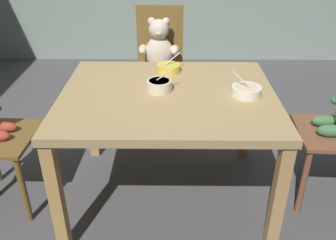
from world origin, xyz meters
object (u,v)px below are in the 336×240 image
(dining_table, at_px, (168,106))
(teddy_chair_far_center, at_px, (159,58))
(porridge_bowl_yellow_far_center, at_px, (168,68))
(porridge_bowl_cream_center, at_px, (159,85))
(porridge_bowl_white_near_right, at_px, (246,91))

(dining_table, relative_size, teddy_chair_far_center, 1.22)
(porridge_bowl_yellow_far_center, bearing_deg, porridge_bowl_cream_center, -98.83)
(dining_table, bearing_deg, porridge_bowl_white_near_right, -3.83)
(porridge_bowl_yellow_far_center, xyz_separation_m, porridge_bowl_cream_center, (-0.04, -0.28, 0.01))
(teddy_chair_far_center, bearing_deg, porridge_bowl_cream_center, 3.99)
(teddy_chair_far_center, relative_size, porridge_bowl_cream_center, 6.55)
(dining_table, relative_size, porridge_bowl_yellow_far_center, 7.79)
(porridge_bowl_yellow_far_center, distance_m, porridge_bowl_cream_center, 0.28)
(teddy_chair_far_center, relative_size, porridge_bowl_yellow_far_center, 6.38)
(dining_table, height_order, porridge_bowl_cream_center, porridge_bowl_cream_center)
(dining_table, distance_m, porridge_bowl_cream_center, 0.13)
(porridge_bowl_cream_center, bearing_deg, porridge_bowl_yellow_far_center, 81.17)
(porridge_bowl_white_near_right, xyz_separation_m, porridge_bowl_cream_center, (-0.47, 0.05, 0.01))
(porridge_bowl_cream_center, bearing_deg, teddy_chair_far_center, 92.04)
(teddy_chair_far_center, bearing_deg, dining_table, 6.91)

